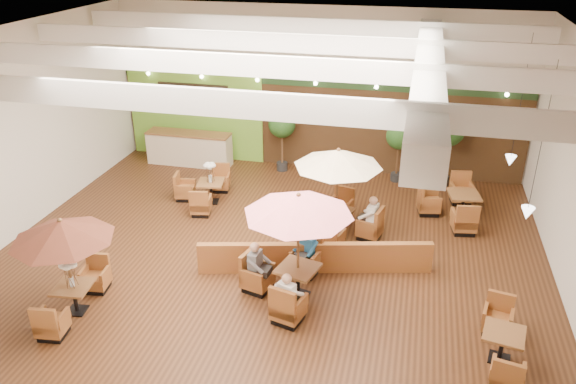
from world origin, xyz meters
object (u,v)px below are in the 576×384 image
(table_3, at_px, (204,188))
(table_4, at_px, (502,346))
(table_0, at_px, (64,242))
(diner_2, at_px, (257,262))
(table_2, at_px, (338,177))
(topiary_1, at_px, (399,138))
(table_5, at_px, (453,205))
(diner_3, at_px, (331,227))
(diner_4, at_px, (371,213))
(diner_1, at_px, (306,247))
(diner_0, at_px, (288,292))
(topiary_2, at_px, (448,133))
(service_counter, at_px, (189,149))
(table_1, at_px, (295,223))
(topiary_0, at_px, (282,127))
(booth_divider, at_px, (315,258))

(table_3, distance_m, table_4, 9.76)
(table_0, distance_m, diner_2, 4.17)
(table_2, distance_m, topiary_1, 4.32)
(table_5, distance_m, diner_3, 4.25)
(diner_4, bearing_deg, diner_1, 160.12)
(diner_1, height_order, diner_2, diner_2)
(table_5, relative_size, diner_0, 3.46)
(table_0, relative_size, topiary_2, 0.96)
(diner_2, bearing_deg, diner_4, 150.78)
(topiary_1, height_order, diner_2, topiary_1)
(service_counter, xyz_separation_m, diner_0, (5.48, -7.87, 0.16))
(table_5, xyz_separation_m, diner_3, (-3.16, -2.81, 0.38))
(diner_0, height_order, diner_2, diner_2)
(table_1, relative_size, table_4, 1.14)
(table_0, bearing_deg, table_3, 75.18)
(diner_4, bearing_deg, table_2, 103.00)
(table_2, relative_size, table_5, 0.99)
(table_4, bearing_deg, table_1, 176.27)
(table_0, xyz_separation_m, topiary_0, (2.50, 8.82, -0.17))
(diner_2, height_order, diner_4, diner_4)
(service_counter, relative_size, table_5, 1.14)
(table_2, bearing_deg, table_0, -122.12)
(booth_divider, height_order, table_2, table_2)
(table_1, height_order, topiary_1, table_1)
(table_2, height_order, diner_4, table_2)
(table_3, xyz_separation_m, diner_2, (2.90, -4.14, 0.32))
(table_0, relative_size, topiary_1, 1.16)
(table_5, distance_m, topiary_0, 6.22)
(table_4, relative_size, diner_2, 2.96)
(service_counter, distance_m, table_0, 8.74)
(table_0, xyz_separation_m, diner_3, (5.03, 3.80, -1.03))
(table_4, bearing_deg, diner_4, 136.70)
(booth_divider, bearing_deg, topiary_2, 48.86)
(diner_2, bearing_deg, table_2, 163.74)
(table_3, bearing_deg, topiary_2, 12.01)
(table_4, xyz_separation_m, topiary_0, (-6.45, 8.27, 1.27))
(diner_0, bearing_deg, table_2, 106.96)
(table_5, height_order, diner_1, diner_1)
(service_counter, height_order, booth_divider, service_counter)
(table_4, height_order, diner_1, diner_1)
(topiary_0, bearing_deg, table_2, -58.23)
(table_4, bearing_deg, table_3, 158.22)
(topiary_0, distance_m, diner_1, 6.56)
(table_1, distance_m, diner_3, 2.43)
(table_4, bearing_deg, service_counter, 151.73)
(table_1, distance_m, table_5, 6.29)
(booth_divider, xyz_separation_m, table_4, (4.13, -2.24, -0.07))
(booth_divider, xyz_separation_m, table_3, (-4.06, 3.07, 0.04))
(topiary_1, relative_size, diner_2, 2.54)
(topiary_1, xyz_separation_m, diner_3, (-1.40, -5.01, -0.77))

